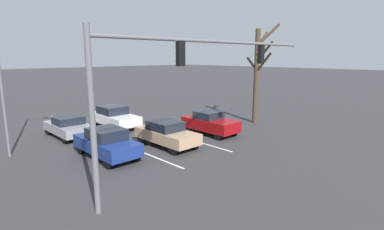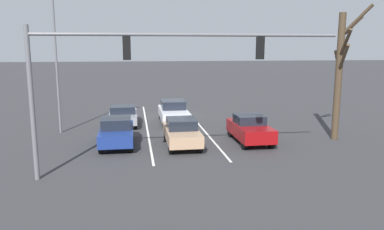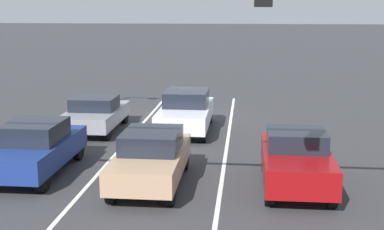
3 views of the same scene
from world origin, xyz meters
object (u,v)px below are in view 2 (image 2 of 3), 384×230
Objects in this scene: car_gray_rightlane_second at (123,115)px; car_tan_midlane_front at (182,132)px; car_white_midlane_second at (173,112)px; bare_tree_near at (340,70)px; street_lamp_right_shoulder at (59,55)px; car_navy_rightlane_front at (117,131)px; traffic_signal_gantry at (135,63)px; car_maroon_leftlane_front at (250,129)px.

car_tan_midlane_front is at bearing 118.53° from car_gray_rightlane_second.
car_tan_midlane_front is 1.04× the size of car_gray_rightlane_second.
bare_tree_near reaches higher than car_white_midlane_second.
car_white_midlane_second is at bearing -163.69° from street_lamp_right_shoulder.
car_white_midlane_second reaches higher than car_navy_rightlane_front.
car_navy_rightlane_front is at bearing 133.18° from street_lamp_right_shoulder.
bare_tree_near is (-12.79, 0.58, 3.30)m from car_navy_rightlane_front.
car_gray_rightlane_second is at bearing -85.27° from traffic_signal_gantry.
traffic_signal_gantry is at bearing 117.69° from street_lamp_right_shoulder.
car_tan_midlane_front is 9.81m from bare_tree_near.
car_navy_rightlane_front is 6.62m from street_lamp_right_shoulder.
traffic_signal_gantry is (2.70, 10.93, 3.94)m from car_white_midlane_second.
car_gray_rightlane_second is at bearing -61.47° from car_tan_midlane_front.
street_lamp_right_shoulder reaches higher than car_tan_midlane_front.
car_white_midlane_second is 3.60m from car_gray_rightlane_second.
street_lamp_right_shoulder is 1.13× the size of bare_tree_near.
traffic_signal_gantry is (-1.08, 5.03, 3.94)m from car_navy_rightlane_front.
car_navy_rightlane_front is 3.61m from car_tan_midlane_front.
bare_tree_near is at bearing 178.29° from car_maroon_leftlane_front.
car_tan_midlane_front is 1.05× the size of car_maroon_leftlane_front.
car_maroon_leftlane_front is at bearing -144.50° from traffic_signal_gantry.
car_white_midlane_second is 0.35× the size of traffic_signal_gantry.
street_lamp_right_shoulder is 16.91m from bare_tree_near.
car_navy_rightlane_front reaches higher than car_maroon_leftlane_front.
bare_tree_near is (-12.58, 6.13, 3.41)m from car_gray_rightlane_second.
car_gray_rightlane_second is (7.33, -5.98, -0.09)m from car_maroon_leftlane_front.
car_gray_rightlane_second is at bearing -154.48° from street_lamp_right_shoulder.
car_tan_midlane_front is 0.48× the size of street_lamp_right_shoulder.
traffic_signal_gantry is (6.45, 4.60, 3.96)m from car_maroon_leftlane_front.
street_lamp_right_shoulder reaches higher than car_gray_rightlane_second.
traffic_signal_gantry is 12.54m from bare_tree_near.
traffic_signal_gantry is 1.68× the size of bare_tree_near.
car_navy_rightlane_front is 6.48m from traffic_signal_gantry.
car_gray_rightlane_second is 14.41m from bare_tree_near.
car_maroon_leftlane_front is at bearing 140.80° from car_gray_rightlane_second.
car_white_midlane_second is (-0.23, -6.51, 0.03)m from car_tan_midlane_front.
car_white_midlane_second is at bearing -103.89° from traffic_signal_gantry.
car_gray_rightlane_second is 0.47× the size of street_lamp_right_shoulder.
street_lamp_right_shoulder is at bearing -20.74° from car_maroon_leftlane_front.
car_gray_rightlane_second is at bearing -92.13° from car_navy_rightlane_front.
car_navy_rightlane_front is at bearing -9.68° from car_tan_midlane_front.
traffic_signal_gantry is at bearing 35.50° from car_maroon_leftlane_front.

